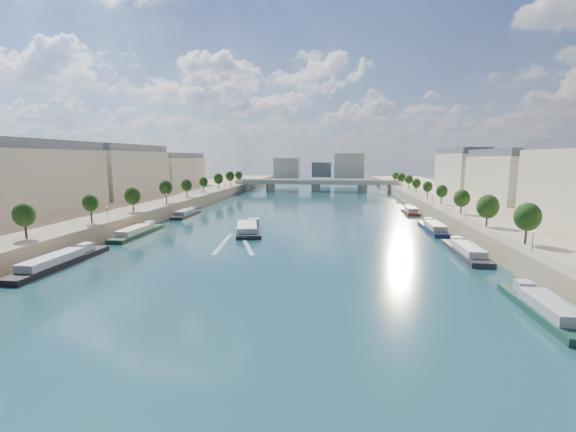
# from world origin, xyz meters

# --- Properties ---
(ground) EXTENTS (700.00, 700.00, 0.00)m
(ground) POSITION_xyz_m (0.00, 100.00, 0.00)
(ground) COLOR #0C2936
(ground) RESTS_ON ground
(quay_left) EXTENTS (44.00, 520.00, 5.00)m
(quay_left) POSITION_xyz_m (-72.00, 100.00, 2.50)
(quay_left) COLOR #9E8460
(quay_left) RESTS_ON ground
(quay_right) EXTENTS (44.00, 520.00, 5.00)m
(quay_right) POSITION_xyz_m (72.00, 100.00, 2.50)
(quay_right) COLOR #9E8460
(quay_right) RESTS_ON ground
(pave_left) EXTENTS (14.00, 520.00, 0.10)m
(pave_left) POSITION_xyz_m (-57.00, 100.00, 5.05)
(pave_left) COLOR gray
(pave_left) RESTS_ON quay_left
(pave_right) EXTENTS (14.00, 520.00, 0.10)m
(pave_right) POSITION_xyz_m (57.00, 100.00, 5.05)
(pave_right) COLOR gray
(pave_right) RESTS_ON quay_right
(trees_left) EXTENTS (4.80, 268.80, 8.26)m
(trees_left) POSITION_xyz_m (-55.00, 102.00, 10.48)
(trees_left) COLOR #382B1E
(trees_left) RESTS_ON ground
(trees_right) EXTENTS (4.80, 268.80, 8.26)m
(trees_right) POSITION_xyz_m (55.00, 110.00, 10.48)
(trees_right) COLOR #382B1E
(trees_right) RESTS_ON ground
(lamps_left) EXTENTS (0.36, 200.36, 4.28)m
(lamps_left) POSITION_xyz_m (-52.50, 90.00, 7.78)
(lamps_left) COLOR black
(lamps_left) RESTS_ON ground
(lamps_right) EXTENTS (0.36, 200.36, 4.28)m
(lamps_right) POSITION_xyz_m (52.50, 105.00, 7.78)
(lamps_right) COLOR black
(lamps_right) RESTS_ON ground
(buildings_left) EXTENTS (16.00, 226.00, 23.20)m
(buildings_left) POSITION_xyz_m (-85.00, 112.00, 16.45)
(buildings_left) COLOR #BBAB90
(buildings_left) RESTS_ON ground
(buildings_right) EXTENTS (16.00, 226.00, 23.20)m
(buildings_right) POSITION_xyz_m (85.00, 112.00, 16.45)
(buildings_right) COLOR #BBAB90
(buildings_right) RESTS_ON ground
(skyline) EXTENTS (79.00, 42.00, 22.00)m
(skyline) POSITION_xyz_m (3.19, 319.52, 14.66)
(skyline) COLOR #BBAB90
(skyline) RESTS_ON ground
(bridge) EXTENTS (112.00, 12.00, 8.15)m
(bridge) POSITION_xyz_m (0.00, 233.85, 5.08)
(bridge) COLOR #C1B79E
(bridge) RESTS_ON ground
(tour_barge) EXTENTS (12.79, 26.31, 3.61)m
(tour_barge) POSITION_xyz_m (-13.41, 83.33, 0.91)
(tour_barge) COLOR black
(tour_barge) RESTS_ON ground
(wake) EXTENTS (13.42, 25.98, 0.04)m
(wake) POSITION_xyz_m (-13.41, 66.67, 0.02)
(wake) COLOR silver
(wake) RESTS_ON ground
(moored_barges_left) EXTENTS (5.00, 153.96, 3.60)m
(moored_barges_left) POSITION_xyz_m (-45.50, 42.73, 0.84)
(moored_barges_left) COLOR #162032
(moored_barges_left) RESTS_ON ground
(moored_barges_right) EXTENTS (5.00, 163.55, 3.60)m
(moored_barges_right) POSITION_xyz_m (45.50, 56.15, 0.84)
(moored_barges_right) COLOR black
(moored_barges_right) RESTS_ON ground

